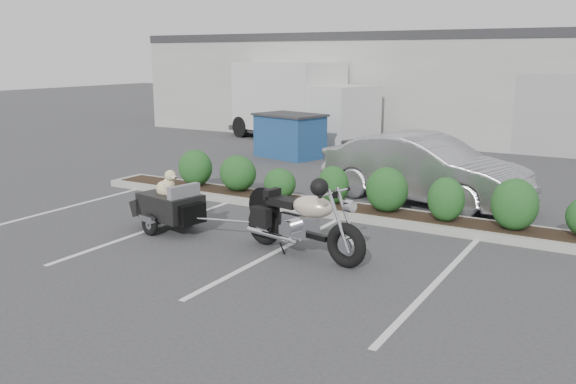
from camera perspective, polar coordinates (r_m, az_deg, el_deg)
The scene contains 8 objects.
ground at distance 11.19m, azimuth -4.73°, elevation -3.78°, with size 90.00×90.00×0.00m, color #38383A.
planter_kerb at distance 12.52m, azimuth 4.84°, elevation -1.64°, with size 12.00×1.00×0.15m, color #9E9E93.
building at distance 26.52m, azimuth 17.10°, elevation 9.62°, with size 26.00×10.00×4.00m, color #9EA099.
motorcycle at distance 9.75m, azimuth 1.29°, elevation -2.81°, with size 2.42×1.03×1.40m.
pet_trailer at distance 11.36m, azimuth -10.98°, elevation -1.16°, with size 1.97×1.13×1.16m.
sedan at distance 13.60m, azimuth 12.60°, elevation 2.14°, with size 1.58×4.53×1.49m, color #B0AFB7.
dumpster at distance 19.29m, azimuth 0.18°, elevation 5.33°, with size 2.38×1.90×1.37m.
delivery_truck at distance 22.94m, azimuth 1.16°, elevation 8.26°, with size 6.66×3.79×2.91m.
Camera 1 is at (6.21, -8.76, 3.16)m, focal length 38.00 mm.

